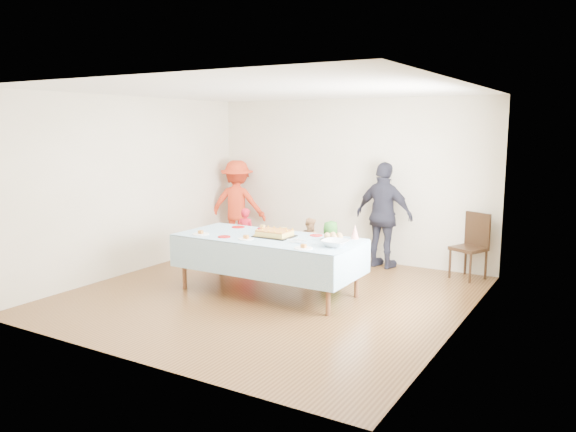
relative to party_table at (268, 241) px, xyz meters
name	(u,v)px	position (x,y,z in m)	size (l,w,h in m)	color
ground	(270,295)	(0.07, -0.07, -0.72)	(5.00, 5.00, 0.00)	#4C2E15
room_walls	(273,164)	(0.12, -0.07, 1.05)	(5.04, 5.04, 2.72)	beige
party_table	(268,241)	(0.00, 0.00, 0.00)	(2.50, 1.10, 0.78)	#56341D
birthday_cake	(275,234)	(0.08, 0.05, 0.10)	(0.50, 0.39, 0.09)	black
rolls_tray	(333,238)	(0.88, 0.20, 0.10)	(0.34, 0.34, 0.10)	black
punch_bowl	(335,243)	(1.05, -0.10, 0.10)	(0.33, 0.33, 0.08)	silver
party_hat	(355,232)	(1.07, 0.46, 0.15)	(0.11, 0.11, 0.19)	silver
fork_pile	(297,240)	(0.53, -0.16, 0.09)	(0.24, 0.18, 0.07)	white
plate_red_far_a	(238,227)	(-0.75, 0.37, 0.06)	(0.19, 0.19, 0.01)	red
plate_red_far_b	(263,228)	(-0.38, 0.45, 0.06)	(0.16, 0.16, 0.01)	red
plate_red_far_c	(284,231)	(0.00, 0.43, 0.06)	(0.20, 0.20, 0.01)	red
plate_red_far_d	(316,235)	(0.53, 0.39, 0.06)	(0.18, 0.18, 0.01)	red
plate_red_near	(224,237)	(-0.49, -0.33, 0.06)	(0.17, 0.17, 0.01)	red
plate_white_left	(201,234)	(-0.88, -0.34, 0.06)	(0.23, 0.23, 0.01)	white
plate_white_mid	(246,239)	(-0.15, -0.30, 0.06)	(0.20, 0.20, 0.01)	white
plate_white_right	(303,248)	(0.77, -0.41, 0.06)	(0.23, 0.23, 0.01)	white
dining_chair	(472,242)	(2.20, 2.20, -0.18)	(0.56, 0.56, 0.98)	black
toddler_left	(246,234)	(-1.39, 1.47, -0.28)	(0.32, 0.21, 0.88)	red
toddler_mid	(330,252)	(0.50, 0.90, -0.27)	(0.44, 0.29, 0.91)	#2E7125
toddler_right	(310,242)	(-0.20, 1.56, -0.32)	(0.39, 0.30, 0.80)	tan
adult_left	(237,205)	(-2.03, 2.13, 0.09)	(1.05, 0.61, 1.63)	red
adult_right	(384,215)	(0.83, 2.13, 0.12)	(0.99, 0.41, 1.69)	#272736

